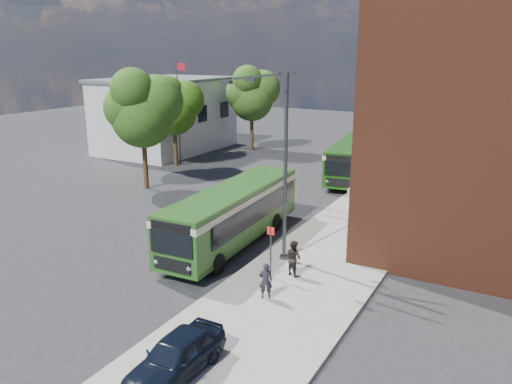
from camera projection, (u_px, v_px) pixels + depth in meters
The scene contains 15 objects.
ground at pixel (217, 231), 28.45m from camera, with size 120.00×120.00×0.00m, color #252527.
pavement at pixel (378, 210), 31.89m from camera, with size 6.00×48.00×0.15m, color gray.
kerb_line at pixel (332, 204), 33.33m from camera, with size 0.12×48.00×0.01m, color beige.
white_building at pixel (166, 114), 51.00m from camera, with size 9.40×13.40×7.30m.
flagpole at pixel (179, 110), 43.86m from camera, with size 0.95×0.10×9.00m.
street_lamp at pixel (278, 165), 23.20m from camera, with size 2.96×2.38×9.00m.
bus_stop_sign at pixel (271, 249), 21.89m from camera, with size 0.35×0.08×2.52m.
bus_front at pixel (233, 210), 26.14m from camera, with size 3.13×11.36×3.02m.
bus_rear at pixel (353, 157), 39.44m from camera, with size 3.85×10.38×3.02m.
parked_car at pixel (176, 356), 15.40m from camera, with size 1.55×3.86×1.31m, color black.
pedestrian_a at pixel (266, 281), 20.20m from camera, with size 0.56×0.37×1.53m, color black.
pedestrian_b at pixel (293, 258), 22.30m from camera, with size 0.80×0.62×1.64m, color black.
tree_left at pixel (142, 108), 35.60m from camera, with size 5.23×4.98×8.84m.
tree_mid at pixel (174, 105), 43.31m from camera, with size 4.70×4.47×7.93m.
tree_right at pixel (252, 93), 50.13m from camera, with size 5.11×4.86×8.62m.
Camera 1 is at (14.93, -22.33, 9.87)m, focal length 35.00 mm.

